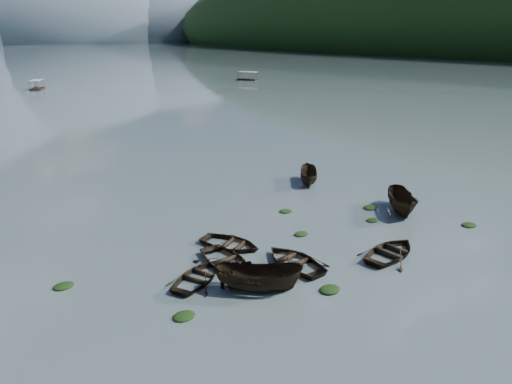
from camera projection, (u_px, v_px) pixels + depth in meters
ground_plane at (373, 286)px, 25.32m from camera, size 2400.00×2400.00×0.00m
haze_mtn_c at (53, 42)px, 812.11m from camera, size 520.00×520.00×260.00m
haze_mtn_d at (150, 41)px, 903.98m from camera, size 520.00×520.00×220.00m
rowboat_0 at (226, 265)px, 27.58m from camera, size 3.29×4.50×0.91m
rowboat_1 at (198, 280)px, 25.85m from camera, size 4.78×4.42×0.81m
rowboat_2 at (259, 290)px, 24.85m from camera, size 4.91×4.38×1.86m
rowboat_3 at (294, 265)px, 27.62m from camera, size 3.53×4.68×0.91m
rowboat_4 at (391, 256)px, 28.73m from camera, size 5.06×4.08×0.93m
rowboat_5 at (401, 212)px, 35.81m from camera, size 4.44×5.10×1.91m
rowboat_6 at (230, 247)px, 29.91m from camera, size 4.68×5.13×0.87m
rowboat_8 at (308, 183)px, 42.77m from camera, size 3.77×4.29×1.62m
weed_clump_0 at (184, 317)px, 22.50m from camera, size 1.13×0.93×0.25m
weed_clump_1 at (301, 235)px, 31.73m from camera, size 1.04×0.83×0.23m
weed_clump_2 at (330, 291)px, 24.83m from camera, size 1.22×0.98×0.27m
weed_clump_3 at (372, 221)px, 34.08m from camera, size 0.95×0.80×0.21m
weed_clump_4 at (469, 226)px, 33.22m from camera, size 1.18×0.93×0.24m
weed_clump_5 at (64, 287)px, 25.19m from camera, size 1.12×0.90×0.24m
weed_clump_6 at (286, 212)px, 35.81m from camera, size 1.05×0.88×0.22m
weed_clump_7 at (370, 208)px, 36.51m from camera, size 1.20×0.96×0.26m
pontoon_centre at (37, 89)px, 114.65m from camera, size 4.35×6.19×2.19m
pontoon_right at (248, 80)px, 137.68m from camera, size 5.38×6.57×2.35m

